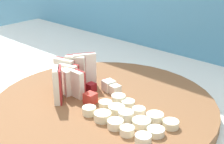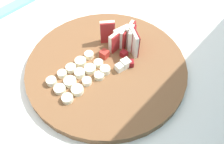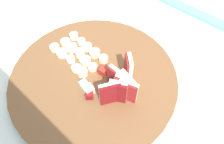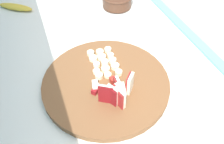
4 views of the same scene
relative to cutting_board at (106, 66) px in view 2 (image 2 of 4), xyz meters
The scene contains 5 objects.
tiled_countertop 0.48m from the cutting_board, 36.23° to the right, with size 1.47×0.77×0.95m.
cutting_board is the anchor object (origin of this frame).
apple_wedge_fan 0.09m from the cutting_board, behind, with size 0.09×0.12×0.07m.
apple_dice_pile 0.04m from the cutting_board, 136.55° to the left, with size 0.06×0.09×0.02m.
banana_slice_rows 0.08m from the cutting_board, 15.45° to the right, with size 0.15×0.09×0.02m.
Camera 2 is at (0.23, 0.29, 1.40)m, focal length 37.46 mm.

